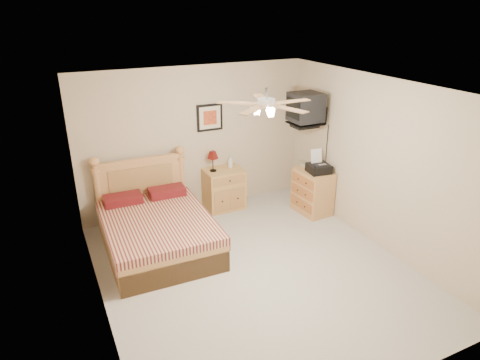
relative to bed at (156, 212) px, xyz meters
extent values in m
plane|color=#A8A398|center=(1.04, -1.12, -0.63)|extent=(4.50, 4.50, 0.00)
cube|color=white|center=(1.04, -1.12, 1.87)|extent=(4.00, 4.50, 0.04)
cube|color=tan|center=(1.04, 1.13, 0.62)|extent=(4.00, 0.04, 2.50)
cube|color=tan|center=(1.04, -3.37, 0.62)|extent=(4.00, 0.04, 2.50)
cube|color=tan|center=(-0.96, -1.12, 0.62)|extent=(0.04, 4.50, 2.50)
cube|color=tan|center=(3.04, -1.12, 0.62)|extent=(0.04, 4.50, 2.50)
cube|color=tan|center=(1.45, 0.88, -0.27)|extent=(0.67, 0.50, 0.72)
imported|color=silver|center=(1.60, 0.93, 0.21)|extent=(0.10, 0.10, 0.22)
cube|color=black|center=(1.31, 1.11, 0.99)|extent=(0.46, 0.04, 0.46)
cube|color=tan|center=(2.77, 0.05, -0.24)|extent=(0.50, 0.68, 0.77)
imported|color=beige|center=(2.70, 0.31, 0.16)|extent=(0.24, 0.30, 0.03)
imported|color=gray|center=(2.72, 0.35, 0.18)|extent=(0.28, 0.31, 0.02)
camera|label=1|loc=(-1.31, -5.50, 2.79)|focal=32.00mm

